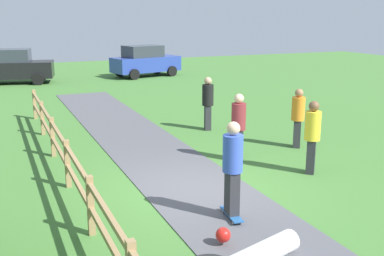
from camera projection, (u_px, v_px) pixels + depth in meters
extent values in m
plane|color=#427533|center=(196.00, 189.00, 10.51)|extent=(60.00, 60.00, 0.00)
cube|color=#515156|center=(196.00, 189.00, 10.51)|extent=(2.40, 28.00, 0.02)
cube|color=#997A51|center=(91.00, 206.00, 8.23)|extent=(0.12, 0.12, 1.10)
cube|color=#997A51|center=(68.00, 164.00, 10.53)|extent=(0.12, 0.12, 1.10)
cube|color=#997A51|center=(53.00, 137.00, 12.82)|extent=(0.12, 0.12, 1.10)
cube|color=#997A51|center=(42.00, 118.00, 15.12)|extent=(0.12, 0.12, 1.10)
cube|color=#997A51|center=(35.00, 104.00, 17.41)|extent=(0.12, 0.12, 1.10)
cube|color=#997A51|center=(78.00, 185.00, 9.39)|extent=(0.08, 18.00, 0.09)
cube|color=#997A51|center=(77.00, 163.00, 9.29)|extent=(0.08, 18.00, 0.09)
cube|color=#265999|center=(232.00, 214.00, 9.00)|extent=(0.29, 0.82, 0.02)
cylinder|color=silver|center=(223.00, 211.00, 9.25)|extent=(0.04, 0.06, 0.06)
cylinder|color=silver|center=(230.00, 210.00, 9.29)|extent=(0.04, 0.06, 0.06)
cylinder|color=silver|center=(233.00, 222.00, 8.73)|extent=(0.04, 0.06, 0.06)
cylinder|color=silver|center=(241.00, 221.00, 8.77)|extent=(0.04, 0.06, 0.06)
cube|color=#2D2D33|center=(232.00, 193.00, 8.89)|extent=(0.24, 0.34, 0.85)
cylinder|color=blue|center=(233.00, 153.00, 8.71)|extent=(0.42, 0.42, 0.71)
sphere|color=beige|center=(233.00, 128.00, 8.60)|extent=(0.25, 0.25, 0.25)
cylinder|color=white|center=(262.00, 254.00, 7.28)|extent=(1.50, 0.79, 0.36)
sphere|color=red|center=(223.00, 235.00, 7.91)|extent=(0.26, 0.26, 0.26)
cube|color=#2D2D33|center=(311.00, 156.00, 11.49)|extent=(0.36, 0.37, 0.85)
cylinder|color=yellow|center=(313.00, 126.00, 11.31)|extent=(0.54, 0.54, 0.70)
sphere|color=brown|center=(314.00, 106.00, 11.19)|extent=(0.25, 0.25, 0.25)
cube|color=#2D2D33|center=(208.00, 118.00, 15.80)|extent=(0.28, 0.36, 0.84)
cylinder|color=black|center=(208.00, 95.00, 15.62)|extent=(0.47, 0.47, 0.70)
sphere|color=tan|center=(208.00, 81.00, 15.51)|extent=(0.25, 0.25, 0.25)
cube|color=#2D2D33|center=(297.00, 134.00, 13.74)|extent=(0.35, 0.38, 0.81)
cylinder|color=orange|center=(298.00, 109.00, 13.56)|extent=(0.53, 0.53, 0.68)
sphere|color=#9E704C|center=(299.00, 93.00, 13.45)|extent=(0.24, 0.24, 0.24)
cube|color=#2D2D33|center=(238.00, 145.00, 12.51)|extent=(0.28, 0.36, 0.85)
cylinder|color=maroon|center=(239.00, 117.00, 12.32)|extent=(0.47, 0.47, 0.71)
sphere|color=beige|center=(239.00, 99.00, 12.21)|extent=(0.25, 0.25, 0.25)
cube|color=black|center=(14.00, 70.00, 26.20)|extent=(4.46, 2.53, 0.90)
cube|color=#2D333D|center=(9.00, 55.00, 25.97)|extent=(2.47, 1.98, 0.70)
cylinder|color=black|center=(42.00, 75.00, 27.40)|extent=(0.68, 0.37, 0.64)
cylinder|color=black|center=(38.00, 79.00, 25.73)|extent=(0.68, 0.37, 0.64)
cube|color=#283D99|center=(146.00, 64.00, 29.16)|extent=(4.48, 2.61, 0.90)
cube|color=#2D333D|center=(143.00, 51.00, 28.86)|extent=(2.50, 2.02, 0.70)
cylinder|color=black|center=(157.00, 69.00, 30.74)|extent=(0.68, 0.38, 0.64)
cylinder|color=black|center=(172.00, 71.00, 29.36)|extent=(0.68, 0.38, 0.64)
cylinder|color=black|center=(120.00, 71.00, 29.18)|extent=(0.68, 0.38, 0.64)
cylinder|color=black|center=(134.00, 74.00, 27.80)|extent=(0.68, 0.38, 0.64)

